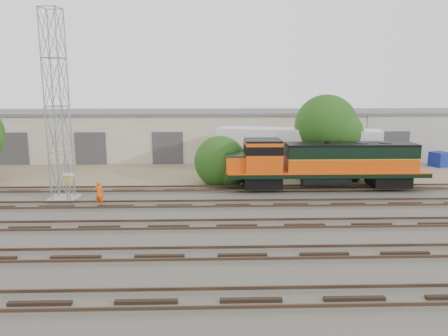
{
  "coord_description": "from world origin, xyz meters",
  "views": [
    {
      "loc": [
        -1.52,
        -27.43,
        8.16
      ],
      "look_at": [
        -0.53,
        4.0,
        2.2
      ],
      "focal_mm": 35.0,
      "sensor_mm": 36.0,
      "label": 1
    }
  ],
  "objects_px": {
    "signal_tower": "(57,110)",
    "worker": "(99,194)",
    "semi_trailer": "(301,147)",
    "locomotive": "(323,163)"
  },
  "relations": [
    {
      "from": "locomotive",
      "to": "signal_tower",
      "type": "bearing_deg",
      "value": -172.77
    },
    {
      "from": "signal_tower",
      "to": "worker",
      "type": "bearing_deg",
      "value": -29.2
    },
    {
      "from": "signal_tower",
      "to": "semi_trailer",
      "type": "bearing_deg",
      "value": 21.69
    },
    {
      "from": "locomotive",
      "to": "semi_trailer",
      "type": "height_order",
      "value": "semi_trailer"
    },
    {
      "from": "locomotive",
      "to": "worker",
      "type": "xyz_separation_m",
      "value": [
        -16.48,
        -4.16,
        -1.32
      ]
    },
    {
      "from": "signal_tower",
      "to": "locomotive",
      "type": "bearing_deg",
      "value": 7.23
    },
    {
      "from": "semi_trailer",
      "to": "locomotive",
      "type": "bearing_deg",
      "value": -66.86
    },
    {
      "from": "locomotive",
      "to": "semi_trailer",
      "type": "distance_m",
      "value": 5.08
    },
    {
      "from": "worker",
      "to": "semi_trailer",
      "type": "xyz_separation_m",
      "value": [
        15.74,
        9.15,
        1.88
      ]
    },
    {
      "from": "locomotive",
      "to": "worker",
      "type": "bearing_deg",
      "value": -165.83
    }
  ]
}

